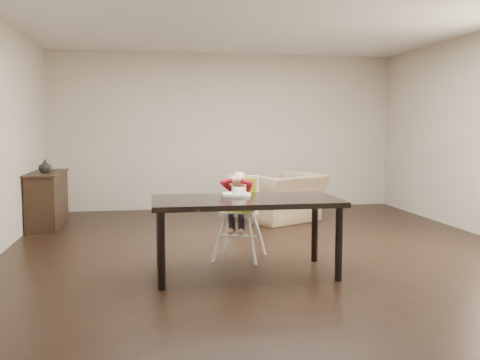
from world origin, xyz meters
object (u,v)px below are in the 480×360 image
object	(u,v)px
high_chair	(240,197)
armchair	(282,189)
sideboard	(47,199)
dining_table	(245,206)

from	to	relation	value
high_chair	armchair	size ratio (longest dim) A/B	0.86
high_chair	armchair	world-z (taller)	armchair
high_chair	sideboard	xyz separation A→B (m)	(-2.43, 2.30, -0.28)
high_chair	armchair	bearing A→B (deg)	89.20
sideboard	high_chair	bearing A→B (deg)	-43.43
armchair	high_chair	bearing A→B (deg)	35.30
sideboard	dining_table	bearing A→B (deg)	-51.11
armchair	sideboard	xyz separation A→B (m)	(-3.44, 0.13, -0.09)
dining_table	armchair	bearing A→B (deg)	69.29
armchair	dining_table	bearing A→B (deg)	39.51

